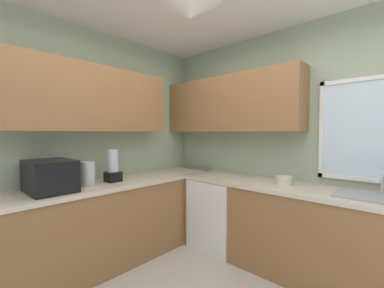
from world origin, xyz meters
TOP-DOWN VIEW (x-y plane):
  - room_shell at (-0.73, 0.54)m, footprint 3.57×3.50m
  - counter_run_left at (-1.41, 0.00)m, footprint 0.65×3.11m
  - counter_run_back at (0.21, 1.38)m, footprint 2.66×0.65m
  - dishwasher at (-0.75, 1.35)m, footprint 0.60×0.60m
  - microwave at (-1.41, -0.37)m, footprint 0.48×0.36m
  - kettle at (-1.39, -0.03)m, footprint 0.13×0.13m
  - sink_assembly at (0.84, 1.39)m, footprint 0.65×0.40m
  - bowl at (0.04, 1.38)m, footprint 0.16×0.16m
  - blender_appliance at (-1.41, 0.26)m, footprint 0.15×0.15m

SIDE VIEW (x-z plane):
  - dishwasher at x=-0.75m, z-range 0.00..0.85m
  - counter_run_left at x=-1.41m, z-range 0.00..0.89m
  - counter_run_back at x=0.21m, z-range 0.00..0.89m
  - sink_assembly at x=0.84m, z-range 0.81..1.00m
  - bowl at x=0.04m, z-range 0.89..0.98m
  - kettle at x=-1.39m, z-range 0.89..1.14m
  - microwave at x=-1.41m, z-range 0.89..1.18m
  - blender_appliance at x=-1.41m, z-range 0.87..1.23m
  - room_shell at x=-0.73m, z-range 0.49..3.18m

